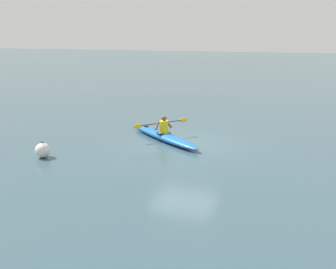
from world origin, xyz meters
name	(u,v)px	position (x,y,z in m)	size (l,w,h in m)	color
ground_plane	(185,143)	(0.00, 0.00, 0.00)	(160.00, 160.00, 0.00)	#334C56
kayak	(164,136)	(0.92, -0.13, 0.15)	(4.03, 3.31, 0.29)	#1959A5
kayaker	(164,125)	(0.92, -0.13, 0.59)	(1.56, 2.00, 0.70)	yellow
mooring_buoy_white_far	(43,150)	(3.94, 3.49, 0.25)	(0.51, 0.51, 0.55)	silver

